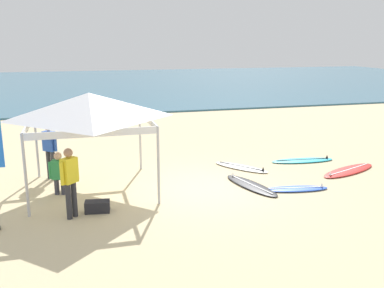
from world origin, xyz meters
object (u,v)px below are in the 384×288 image
Objects in this scene: canopy_tent at (89,106)px; person_green at (59,172)px; surfboard_black at (251,185)px; surfboard_red at (349,170)px; surfboard_cyan at (303,160)px; gear_bag_near_tent at (97,206)px; person_yellow at (70,178)px; surfboard_blue at (296,189)px; person_blue at (50,147)px; surfboard_white at (241,167)px.

canopy_tent reaches higher than person_green.
surfboard_red is (3.63, 0.52, -0.00)m from surfboard_black.
surfboard_cyan is 3.81× the size of gear_bag_near_tent.
person_yellow reaches higher than surfboard_red.
person_green is at bearing 171.88° from surfboard_black.
person_blue is (-6.73, 2.89, 0.95)m from surfboard_blue.
surfboard_white is at bearing 107.00° from surfboard_blue.
surfboard_blue is 6.62m from person_green.
surfboard_cyan is 8.37m from person_yellow.
surfboard_black and surfboard_red have the same top height.
surfboard_black is 5.41m from person_green.
person_green reaches higher than gear_bag_near_tent.
surfboard_red is 8.80m from person_yellow.
surfboard_black is at bearing -22.04° from person_blue.
surfboard_cyan is at bearing 57.38° from surfboard_blue.
person_blue is at bearing 100.83° from person_green.
surfboard_blue and surfboard_black have the same top height.
canopy_tent reaches higher than surfboard_blue.
surfboard_cyan and surfboard_red have the same top height.
person_green is (-0.32, 1.73, -0.33)m from person_yellow.
surfboard_cyan is 7.69m from gear_bag_near_tent.
surfboard_blue is at bearing 3.26° from person_yellow.
surfboard_white is at bearing 77.22° from surfboard_black.
canopy_tent is 1.30× the size of surfboard_red.
person_green reaches higher than surfboard_white.
surfboard_white is at bearing -174.79° from surfboard_cyan.
person_blue is at bearing 157.96° from surfboard_black.
surfboard_white is 0.75× the size of surfboard_red.
surfboard_red is at bearing -1.52° from person_green.
surfboard_red is at bearing 9.13° from gear_bag_near_tent.
surfboard_white is 6.12m from person_yellow.
gear_bag_near_tent is (-8.03, -1.29, 0.10)m from surfboard_red.
gear_bag_near_tent is (0.92, -1.53, -0.52)m from person_green.
surfboard_red is 4.21× the size of gear_bag_near_tent.
surfboard_black is at bearing -171.81° from surfboard_red.
surfboard_cyan is at bearing 20.72° from person_yellow.
person_green is at bearing 100.63° from person_yellow.
surfboard_white is (-0.73, 2.38, -0.00)m from surfboard_blue.
surfboard_blue is 3.18× the size of gear_bag_near_tent.
surfboard_blue is at bearing -122.62° from surfboard_cyan.
surfboard_cyan is 8.22m from person_green.
person_yellow is at bearing -176.74° from surfboard_blue.
surfboard_red is at bearing 9.80° from person_yellow.
person_green reaches higher than surfboard_black.
surfboard_black is at bearing 10.96° from person_yellow.
canopy_tent is at bearing -171.90° from surfboard_cyan.
surfboard_red is (2.50, 1.14, -0.00)m from surfboard_blue.
person_blue reaches higher than surfboard_blue.
person_yellow is 2.85× the size of gear_bag_near_tent.
surfboard_white is 1.11× the size of person_yellow.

